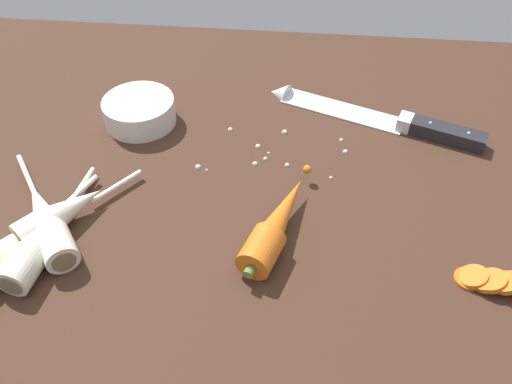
# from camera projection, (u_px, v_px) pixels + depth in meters

# --- Properties ---
(ground_plane) EXTENTS (1.20, 0.90, 0.04)m
(ground_plane) POSITION_uv_depth(u_px,v_px,m) (257.00, 200.00, 0.72)
(ground_plane) COLOR #42281C
(chefs_knife) EXTENTS (0.34, 0.15, 0.04)m
(chefs_knife) POSITION_uv_depth(u_px,v_px,m) (368.00, 115.00, 0.82)
(chefs_knife) COLOR silver
(chefs_knife) RESTS_ON ground_plane
(whole_carrot) EXTENTS (0.09, 0.19, 0.04)m
(whole_carrot) POSITION_uv_depth(u_px,v_px,m) (276.00, 225.00, 0.64)
(whole_carrot) COLOR orange
(whole_carrot) RESTS_ON ground_plane
(parsnip_front) EXTENTS (0.05, 0.21, 0.04)m
(parsnip_front) POSITION_uv_depth(u_px,v_px,m) (41.00, 240.00, 0.62)
(parsnip_front) COLOR silver
(parsnip_front) RESTS_ON ground_plane
(parsnip_mid_left) EXTENTS (0.13, 0.16, 0.04)m
(parsnip_mid_left) POSITION_uv_depth(u_px,v_px,m) (61.00, 214.00, 0.65)
(parsnip_mid_left) COLOR silver
(parsnip_mid_left) RESTS_ON ground_plane
(parsnip_mid_right) EXTENTS (0.16, 0.20, 0.04)m
(parsnip_mid_right) POSITION_uv_depth(u_px,v_px,m) (46.00, 221.00, 0.64)
(parsnip_mid_right) COLOR silver
(parsnip_mid_right) RESTS_ON ground_plane
(parsnip_back) EXTENTS (0.11, 0.22, 0.04)m
(parsnip_back) POSITION_uv_depth(u_px,v_px,m) (5.00, 252.00, 0.61)
(parsnip_back) COLOR silver
(parsnip_back) RESTS_ON ground_plane
(carrot_slice_stack) EXTENTS (0.08, 0.05, 0.03)m
(carrot_slice_stack) POSITION_uv_depth(u_px,v_px,m) (493.00, 281.00, 0.59)
(carrot_slice_stack) COLOR orange
(carrot_slice_stack) RESTS_ON ground_plane
(prep_bowl) EXTENTS (0.11, 0.11, 0.04)m
(prep_bowl) POSITION_uv_depth(u_px,v_px,m) (139.00, 110.00, 0.80)
(prep_bowl) COLOR white
(prep_bowl) RESTS_ON ground_plane
(mince_crumbs) EXTENTS (0.22, 0.10, 0.01)m
(mince_crumbs) POSITION_uv_depth(u_px,v_px,m) (269.00, 149.00, 0.76)
(mince_crumbs) COLOR beige
(mince_crumbs) RESTS_ON ground_plane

